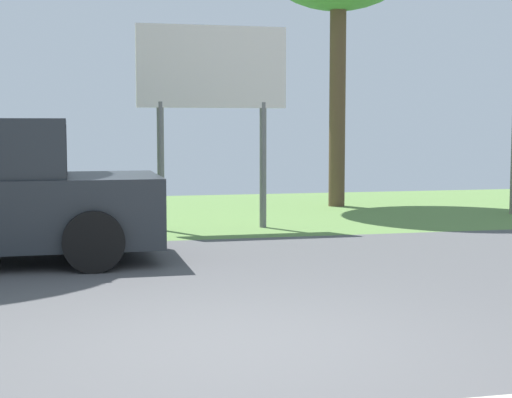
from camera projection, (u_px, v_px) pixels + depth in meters
name	position (u px, v px, depth m)	size (l,w,h in m)	color
ground_plane	(187.00, 282.00, 9.38)	(40.00, 22.00, 0.20)	#4C4C4F
roadside_billboard	(212.00, 82.00, 13.61)	(2.60, 0.12, 3.50)	slate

